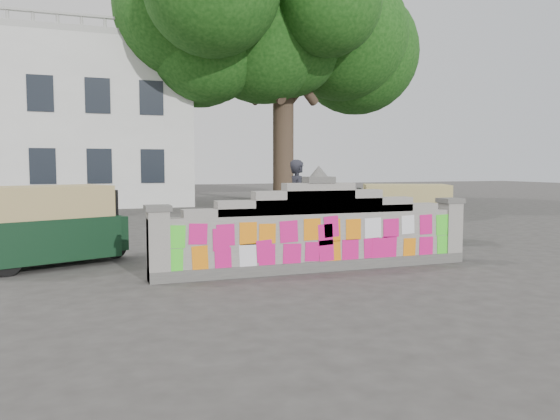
{
  "coord_description": "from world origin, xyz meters",
  "views": [
    {
      "loc": [
        -4.25,
        -9.47,
        2.0
      ],
      "look_at": [
        -0.42,
        1.0,
        1.1
      ],
      "focal_mm": 35.0,
      "sensor_mm": 36.0,
      "label": 1
    }
  ],
  "objects": [
    {
      "name": "ground",
      "position": [
        0.0,
        0.0,
        0.0
      ],
      "size": [
        100.0,
        100.0,
        0.0
      ],
      "primitive_type": "plane",
      "color": "#383533",
      "rests_on": "ground"
    },
    {
      "name": "parapet_wall",
      "position": [
        -0.0,
        -0.01,
        0.75
      ],
      "size": [
        6.48,
        0.44,
        2.01
      ],
      "color": "#4C4C49",
      "rests_on": "ground"
    },
    {
      "name": "building",
      "position": [
        -7.0,
        21.98,
        4.01
      ],
      "size": [
        16.0,
        10.0,
        8.9
      ],
      "color": "silver",
      "rests_on": "ground"
    },
    {
      "name": "shade_tree",
      "position": [
        6.0,
        18.0,
        8.94
      ],
      "size": [
        12.0,
        10.0,
        12.0
      ],
      "color": "#38281E",
      "rests_on": "ground"
    },
    {
      "name": "cyclist_bike",
      "position": [
        0.69,
        2.76,
        0.56
      ],
      "size": [
        2.2,
        0.95,
        1.12
      ],
      "primitive_type": "imported",
      "rotation": [
        0.0,
        0.0,
        1.47
      ],
      "color": "black",
      "rests_on": "ground"
    },
    {
      "name": "cyclist_rider",
      "position": [
        0.69,
        2.76,
        0.95
      ],
      "size": [
        0.52,
        0.74,
        1.91
      ],
      "primitive_type": "imported",
      "rotation": [
        0.0,
        0.0,
        1.47
      ],
      "color": "#22232B",
      "rests_on": "ground"
    },
    {
      "name": "pedestrian",
      "position": [
        1.22,
        2.86,
        0.89
      ],
      "size": [
        0.72,
        0.9,
        1.78
      ],
      "primitive_type": "imported",
      "rotation": [
        0.0,
        0.0,
        -1.52
      ],
      "color": "#268D36",
      "rests_on": "ground"
    },
    {
      "name": "rickshaw_left",
      "position": [
        -4.82,
        2.31,
        0.83
      ],
      "size": [
        2.98,
        2.16,
        1.6
      ],
      "rotation": [
        0.0,
        0.0,
        0.37
      ],
      "color": "black",
      "rests_on": "ground"
    },
    {
      "name": "rickshaw_right",
      "position": [
        3.72,
        2.88,
        0.79
      ],
      "size": [
        2.81,
        2.14,
        1.52
      ],
      "rotation": [
        0.0,
        0.0,
        2.71
      ],
      "color": "#10321D",
      "rests_on": "ground"
    }
  ]
}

